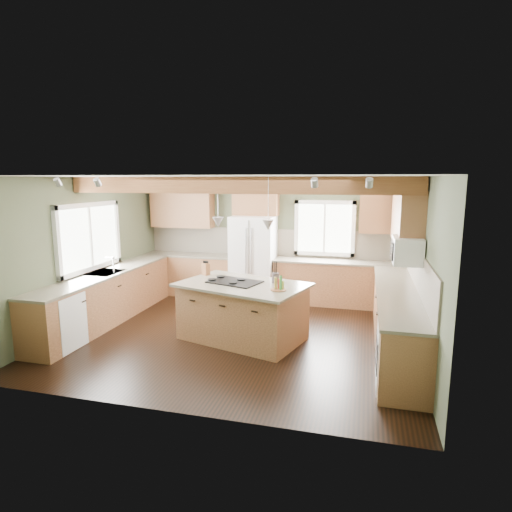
# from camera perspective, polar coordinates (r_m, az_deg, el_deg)

# --- Properties ---
(floor) EXTENTS (5.60, 5.60, 0.00)m
(floor) POSITION_cam_1_polar(r_m,az_deg,el_deg) (7.27, -2.36, -10.42)
(floor) COLOR black
(floor) RESTS_ON ground
(ceiling) EXTENTS (5.60, 5.60, 0.00)m
(ceiling) POSITION_cam_1_polar(r_m,az_deg,el_deg) (6.80, -2.52, 10.54)
(ceiling) COLOR silver
(ceiling) RESTS_ON wall_back
(wall_back) EXTENTS (5.60, 0.00, 5.60)m
(wall_back) POSITION_cam_1_polar(r_m,az_deg,el_deg) (9.31, 2.03, 2.42)
(wall_back) COLOR #4B543B
(wall_back) RESTS_ON ground
(wall_left) EXTENTS (0.00, 5.00, 5.00)m
(wall_left) POSITION_cam_1_polar(r_m,az_deg,el_deg) (8.17, -21.58, 0.62)
(wall_left) COLOR #4B543B
(wall_left) RESTS_ON ground
(wall_right) EXTENTS (0.00, 5.00, 5.00)m
(wall_right) POSITION_cam_1_polar(r_m,az_deg,el_deg) (6.68, 21.22, -1.37)
(wall_right) COLOR #4B543B
(wall_right) RESTS_ON ground
(ceiling_beam) EXTENTS (5.55, 0.26, 0.26)m
(ceiling_beam) POSITION_cam_1_polar(r_m,az_deg,el_deg) (6.66, -2.89, 9.42)
(ceiling_beam) COLOR brown
(ceiling_beam) RESTS_ON ceiling
(soffit_trim) EXTENTS (5.55, 0.20, 0.10)m
(soffit_trim) POSITION_cam_1_polar(r_m,az_deg,el_deg) (9.13, 1.95, 10.07)
(soffit_trim) COLOR brown
(soffit_trim) RESTS_ON ceiling
(backsplash_back) EXTENTS (5.58, 0.03, 0.58)m
(backsplash_back) POSITION_cam_1_polar(r_m,az_deg,el_deg) (9.31, 2.01, 1.86)
(backsplash_back) COLOR brown
(backsplash_back) RESTS_ON wall_back
(backsplash_right) EXTENTS (0.03, 3.70, 0.58)m
(backsplash_right) POSITION_cam_1_polar(r_m,az_deg,el_deg) (6.74, 21.00, -2.03)
(backsplash_right) COLOR brown
(backsplash_right) RESTS_ON wall_right
(base_cab_back_left) EXTENTS (2.02, 0.60, 0.88)m
(base_cab_back_left) POSITION_cam_1_polar(r_m,az_deg,el_deg) (9.72, -8.75, -2.51)
(base_cab_back_left) COLOR brown
(base_cab_back_left) RESTS_ON floor
(counter_back_left) EXTENTS (2.06, 0.64, 0.04)m
(counter_back_left) POSITION_cam_1_polar(r_m,az_deg,el_deg) (9.63, -8.83, 0.16)
(counter_back_left) COLOR #4E4739
(counter_back_left) RESTS_ON base_cab_back_left
(base_cab_back_right) EXTENTS (2.62, 0.60, 0.88)m
(base_cab_back_right) POSITION_cam_1_polar(r_m,az_deg,el_deg) (8.98, 10.93, -3.65)
(base_cab_back_right) COLOR brown
(base_cab_back_right) RESTS_ON floor
(counter_back_right) EXTENTS (2.66, 0.64, 0.04)m
(counter_back_right) POSITION_cam_1_polar(r_m,az_deg,el_deg) (8.88, 11.03, -0.76)
(counter_back_right) COLOR #4E4739
(counter_back_right) RESTS_ON base_cab_back_right
(base_cab_left) EXTENTS (0.60, 3.70, 0.88)m
(base_cab_left) POSITION_cam_1_polar(r_m,az_deg,el_deg) (8.22, -19.28, -5.32)
(base_cab_left) COLOR brown
(base_cab_left) RESTS_ON floor
(counter_left) EXTENTS (0.64, 3.74, 0.04)m
(counter_left) POSITION_cam_1_polar(r_m,az_deg,el_deg) (8.11, -19.47, -2.19)
(counter_left) COLOR #4E4739
(counter_left) RESTS_ON base_cab_left
(base_cab_right) EXTENTS (0.60, 3.70, 0.88)m
(base_cab_right) POSITION_cam_1_polar(r_m,az_deg,el_deg) (6.91, 18.22, -8.18)
(base_cab_right) COLOR brown
(base_cab_right) RESTS_ON floor
(counter_right) EXTENTS (0.64, 3.74, 0.04)m
(counter_right) POSITION_cam_1_polar(r_m,az_deg,el_deg) (6.78, 18.44, -4.49)
(counter_right) COLOR #4E4739
(counter_right) RESTS_ON base_cab_right
(upper_cab_back_left) EXTENTS (1.40, 0.35, 0.90)m
(upper_cab_back_left) POSITION_cam_1_polar(r_m,az_deg,el_deg) (9.70, -9.80, 6.45)
(upper_cab_back_left) COLOR brown
(upper_cab_back_left) RESTS_ON wall_back
(upper_cab_over_fridge) EXTENTS (0.96, 0.35, 0.70)m
(upper_cab_over_fridge) POSITION_cam_1_polar(r_m,az_deg,el_deg) (9.13, -0.03, 7.63)
(upper_cab_over_fridge) COLOR brown
(upper_cab_over_fridge) RESTS_ON wall_back
(upper_cab_right) EXTENTS (0.35, 2.20, 0.90)m
(upper_cab_right) POSITION_cam_1_polar(r_m,az_deg,el_deg) (7.46, 19.43, 4.94)
(upper_cab_right) COLOR brown
(upper_cab_right) RESTS_ON wall_right
(upper_cab_back_corner) EXTENTS (0.90, 0.35, 0.90)m
(upper_cab_back_corner) POSITION_cam_1_polar(r_m,az_deg,el_deg) (8.86, 16.57, 5.84)
(upper_cab_back_corner) COLOR brown
(upper_cab_back_corner) RESTS_ON wall_back
(window_left) EXTENTS (0.04, 1.60, 1.05)m
(window_left) POSITION_cam_1_polar(r_m,az_deg,el_deg) (8.17, -21.37, 2.40)
(window_left) COLOR white
(window_left) RESTS_ON wall_left
(window_back) EXTENTS (1.10, 0.04, 1.00)m
(window_back) POSITION_cam_1_polar(r_m,az_deg,el_deg) (9.08, 9.13, 3.69)
(window_back) COLOR white
(window_back) RESTS_ON wall_back
(sink) EXTENTS (0.50, 0.65, 0.03)m
(sink) POSITION_cam_1_polar(r_m,az_deg,el_deg) (8.11, -19.47, -2.16)
(sink) COLOR #262628
(sink) RESTS_ON counter_left
(faucet) EXTENTS (0.02, 0.02, 0.28)m
(faucet) POSITION_cam_1_polar(r_m,az_deg,el_deg) (7.99, -18.46, -1.22)
(faucet) COLOR #B2B2B7
(faucet) RESTS_ON sink
(dishwasher) EXTENTS (0.60, 0.60, 0.84)m
(dishwasher) POSITION_cam_1_polar(r_m,az_deg,el_deg) (7.22, -24.95, -7.93)
(dishwasher) COLOR white
(dishwasher) RESTS_ON floor
(oven) EXTENTS (0.60, 0.72, 0.84)m
(oven) POSITION_cam_1_polar(r_m,az_deg,el_deg) (5.70, 18.93, -12.33)
(oven) COLOR white
(oven) RESTS_ON floor
(microwave) EXTENTS (0.40, 0.70, 0.38)m
(microwave) POSITION_cam_1_polar(r_m,az_deg,el_deg) (6.56, 19.51, 0.77)
(microwave) COLOR white
(microwave) RESTS_ON wall_right
(pendant_left) EXTENTS (0.18, 0.18, 0.16)m
(pendant_left) POSITION_cam_1_polar(r_m,az_deg,el_deg) (6.92, -5.08, 4.53)
(pendant_left) COLOR #B2B2B7
(pendant_left) RESTS_ON ceiling
(pendant_right) EXTENTS (0.18, 0.18, 0.16)m
(pendant_right) POSITION_cam_1_polar(r_m,az_deg,el_deg) (6.43, 1.63, 4.13)
(pendant_right) COLOR #B2B2B7
(pendant_right) RESTS_ON ceiling
(refrigerator) EXTENTS (0.90, 0.74, 1.80)m
(refrigerator) POSITION_cam_1_polar(r_m,az_deg,el_deg) (9.08, -0.35, -0.33)
(refrigerator) COLOR white
(refrigerator) RESTS_ON floor
(island) EXTENTS (2.09, 1.60, 0.88)m
(island) POSITION_cam_1_polar(r_m,az_deg,el_deg) (6.96, -1.78, -7.53)
(island) COLOR olive
(island) RESTS_ON floor
(island_top) EXTENTS (2.24, 1.75, 0.04)m
(island_top) POSITION_cam_1_polar(r_m,az_deg,el_deg) (6.83, -1.80, -3.86)
(island_top) COLOR #4E4739
(island_top) RESTS_ON island
(cooktop) EXTENTS (0.92, 0.74, 0.02)m
(cooktop) POSITION_cam_1_polar(r_m,az_deg,el_deg) (6.91, -2.88, -3.46)
(cooktop) COLOR black
(cooktop) RESTS_ON island_top
(knife_block) EXTENTS (0.15, 0.14, 0.21)m
(knife_block) POSITION_cam_1_polar(r_m,az_deg,el_deg) (7.46, -6.70, -1.75)
(knife_block) COLOR brown
(knife_block) RESTS_ON island_top
(utensil_crock) EXTENTS (0.13, 0.13, 0.16)m
(utensil_crock) POSITION_cam_1_polar(r_m,az_deg,el_deg) (6.87, 2.61, -2.93)
(utensil_crock) COLOR #463F38
(utensil_crock) RESTS_ON island_top
(bottle_tray) EXTENTS (0.26, 0.26, 0.22)m
(bottle_tray) POSITION_cam_1_polar(r_m,az_deg,el_deg) (6.40, 3.01, -3.64)
(bottle_tray) COLOR brown
(bottle_tray) RESTS_ON island_top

